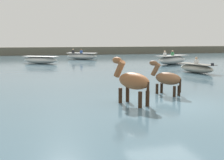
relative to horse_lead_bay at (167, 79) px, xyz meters
The scene contains 9 objects.
ground_plane 2.09m from the horse_lead_bay, 115.11° to the right, with size 120.00×120.00×0.00m, color #84755B.
water_surface 8.45m from the horse_lead_bay, 95.22° to the left, with size 90.00×90.00×0.43m, color #476675.
horse_lead_bay is the anchor object (origin of this frame).
horse_trailing_chestnut 2.37m from the horse_lead_bay, 145.99° to the right, with size 1.04×1.83×2.03m.
boat_far_inshore 15.53m from the horse_lead_bay, 61.78° to the left, with size 4.24×3.29×1.29m.
boat_distant_west 18.30m from the horse_lead_bay, 103.94° to the left, with size 3.64×3.01×0.69m.
boat_mid_channel 8.81m from the horse_lead_bay, 50.42° to the left, with size 1.69×3.01×1.08m.
boat_near_port 22.70m from the horse_lead_bay, 88.92° to the left, with size 3.79×3.00×1.23m.
far_shoreline 35.15m from the horse_lead_bay, 91.25° to the left, with size 80.00×2.40×1.61m, color #605B4C.
Camera 1 is at (-4.50, -8.88, 2.62)m, focal length 46.08 mm.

